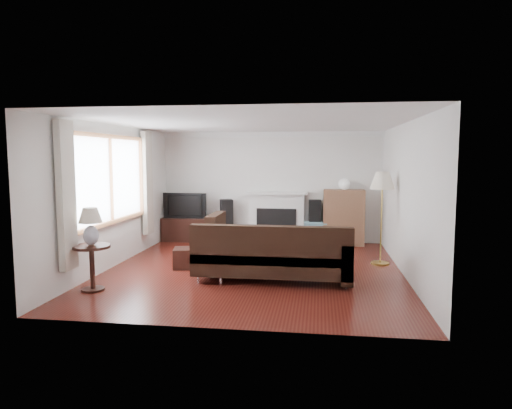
# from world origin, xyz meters

# --- Properties ---
(room) EXTENTS (5.10, 5.60, 2.54)m
(room) POSITION_xyz_m (0.00, 0.00, 1.25)
(room) COLOR #531912
(room) RESTS_ON ground
(window) EXTENTS (0.12, 2.74, 1.54)m
(window) POSITION_xyz_m (-2.45, -0.20, 1.55)
(window) COLOR #945B36
(window) RESTS_ON room
(curtain_near) EXTENTS (0.10, 0.35, 2.10)m
(curtain_near) POSITION_xyz_m (-2.40, -1.72, 1.40)
(curtain_near) COLOR beige
(curtain_near) RESTS_ON room
(curtain_far) EXTENTS (0.10, 0.35, 2.10)m
(curtain_far) POSITION_xyz_m (-2.40, 1.32, 1.40)
(curtain_far) COLOR beige
(curtain_far) RESTS_ON room
(fireplace) EXTENTS (1.40, 0.26, 1.15)m
(fireplace) POSITION_xyz_m (0.15, 2.64, 0.57)
(fireplace) COLOR white
(fireplace) RESTS_ON room
(tv_stand) EXTENTS (1.08, 0.49, 0.54)m
(tv_stand) POSITION_xyz_m (-1.93, 2.48, 0.27)
(tv_stand) COLOR black
(tv_stand) RESTS_ON ground
(television) EXTENTS (1.00, 0.13, 0.58)m
(television) POSITION_xyz_m (-1.93, 2.48, 0.83)
(television) COLOR black
(television) RESTS_ON tv_stand
(speaker_left) EXTENTS (0.36, 0.39, 0.97)m
(speaker_left) POSITION_xyz_m (-0.99, 2.52, 0.48)
(speaker_left) COLOR black
(speaker_left) RESTS_ON ground
(speaker_right) EXTENTS (0.29, 0.34, 0.98)m
(speaker_right) POSITION_xyz_m (1.01, 2.55, 0.49)
(speaker_right) COLOR black
(speaker_right) RESTS_ON ground
(bookshelf) EXTENTS (0.89, 0.42, 1.22)m
(bookshelf) POSITION_xyz_m (1.65, 2.51, 0.61)
(bookshelf) COLOR brown
(bookshelf) RESTS_ON ground
(globe_lamp) EXTENTS (0.24, 0.24, 0.24)m
(globe_lamp) POSITION_xyz_m (1.65, 2.51, 1.34)
(globe_lamp) COLOR white
(globe_lamp) RESTS_ON bookshelf
(sectional_sofa) EXTENTS (2.65, 1.94, 0.86)m
(sectional_sofa) POSITION_xyz_m (0.40, -0.60, 0.43)
(sectional_sofa) COLOR black
(sectional_sofa) RESTS_ON ground
(coffee_table) EXTENTS (1.18, 0.88, 0.41)m
(coffee_table) POSITION_xyz_m (0.35, 0.73, 0.21)
(coffee_table) COLOR #9E7A4B
(coffee_table) RESTS_ON ground
(footstool) EXTENTS (0.49, 0.49, 0.35)m
(footstool) POSITION_xyz_m (-1.20, -0.03, 0.17)
(footstool) COLOR black
(footstool) RESTS_ON ground
(floor_lamp) EXTENTS (0.50, 0.50, 1.68)m
(floor_lamp) POSITION_xyz_m (2.22, 0.71, 0.84)
(floor_lamp) COLOR gold
(floor_lamp) RESTS_ON ground
(side_table) EXTENTS (0.53, 0.53, 0.67)m
(side_table) POSITION_xyz_m (-2.15, -1.54, 0.33)
(side_table) COLOR black
(side_table) RESTS_ON ground
(table_lamp) EXTENTS (0.33, 0.33, 0.54)m
(table_lamp) POSITION_xyz_m (-2.15, -1.54, 0.94)
(table_lamp) COLOR silver
(table_lamp) RESTS_ON side_table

